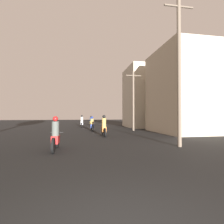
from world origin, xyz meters
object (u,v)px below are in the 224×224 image
object	(u,v)px
motorcycle_silver	(82,122)
utility_pole_near	(179,68)
motorcycle_red	(55,137)
motorcycle_blue	(92,125)
motorcycle_orange	(104,128)
motorcycle_yellow	(91,122)
building_right_far	(149,98)
utility_pole_far	(133,99)
building_right_near	(180,91)

from	to	relation	value
motorcycle_silver	utility_pole_near	bearing A→B (deg)	-77.28
motorcycle_red	utility_pole_near	xyz separation A→B (m)	(6.11, -0.12, 3.40)
motorcycle_blue	motorcycle_orange	bearing A→B (deg)	-84.44
motorcycle_yellow	motorcycle_silver	bearing A→B (deg)	-108.70
motorcycle_silver	utility_pole_near	xyz separation A→B (m)	(4.87, -15.16, 3.39)
motorcycle_yellow	motorcycle_red	bearing A→B (deg)	-96.94
building_right_far	motorcycle_silver	bearing A→B (deg)	174.10
motorcycle_blue	motorcycle_yellow	bearing A→B (deg)	85.58
motorcycle_blue	motorcycle_silver	size ratio (longest dim) A/B	0.98
motorcycle_red	utility_pole_near	size ratio (longest dim) A/B	0.26
motorcycle_silver	utility_pole_far	distance (m)	8.30
motorcycle_silver	utility_pole_near	distance (m)	16.28
motorcycle_yellow	building_right_near	distance (m)	14.90
motorcycle_orange	utility_pole_far	size ratio (longest dim) A/B	0.31
utility_pole_near	motorcycle_silver	bearing A→B (deg)	107.81
building_right_far	utility_pole_far	distance (m)	6.16
motorcycle_blue	building_right_near	bearing A→B (deg)	-22.40
motorcycle_red	motorcycle_blue	bearing A→B (deg)	83.99
motorcycle_orange	utility_pole_far	bearing A→B (deg)	56.55
motorcycle_silver	motorcycle_yellow	xyz separation A→B (m)	(1.41, 3.94, -0.05)
building_right_near	utility_pole_near	distance (m)	7.94
motorcycle_blue	building_right_far	xyz separation A→B (m)	(7.92, 4.49, 3.37)
motorcycle_orange	motorcycle_blue	bearing A→B (deg)	104.75
motorcycle_blue	building_right_far	size ratio (longest dim) A/B	0.24
motorcycle_silver	building_right_far	size ratio (longest dim) A/B	0.25
motorcycle_red	motorcycle_orange	distance (m)	5.72
motorcycle_orange	motorcycle_silver	world-z (taller)	motorcycle_orange
motorcycle_orange	motorcycle_silver	bearing A→B (deg)	106.38
motorcycle_blue	utility_pole_near	distance (m)	11.02
motorcycle_orange	utility_pole_far	distance (m)	6.19
building_right_far	motorcycle_red	bearing A→B (deg)	-125.77
motorcycle_blue	building_right_far	distance (m)	9.71
motorcycle_red	motorcycle_blue	distance (m)	9.88
motorcycle_yellow	building_right_near	size ratio (longest dim) A/B	0.24
building_right_far	motorcycle_blue	bearing A→B (deg)	-150.44
motorcycle_red	motorcycle_yellow	world-z (taller)	motorcycle_red
building_right_far	building_right_near	bearing A→B (deg)	-88.98
motorcycle_orange	utility_pole_far	xyz separation A→B (m)	(3.65, 4.25, 2.63)
motorcycle_red	motorcycle_orange	bearing A→B (deg)	67.11
building_right_far	utility_pole_near	xyz separation A→B (m)	(-4.06, -14.23, 0.06)
motorcycle_blue	utility_pole_near	bearing A→B (deg)	-70.35
utility_pole_far	building_right_far	bearing A→B (deg)	53.35
motorcycle_blue	building_right_near	world-z (taller)	building_right_near
motorcycle_silver	building_right_near	world-z (taller)	building_right_near
building_right_near	utility_pole_near	bearing A→B (deg)	-121.93
building_right_near	utility_pole_far	world-z (taller)	building_right_near
motorcycle_orange	building_right_far	bearing A→B (deg)	58.65
motorcycle_orange	building_right_near	world-z (taller)	building_right_near
motorcycle_blue	utility_pole_near	world-z (taller)	utility_pole_near
motorcycle_yellow	utility_pole_near	xyz separation A→B (m)	(3.46, -19.10, 3.44)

